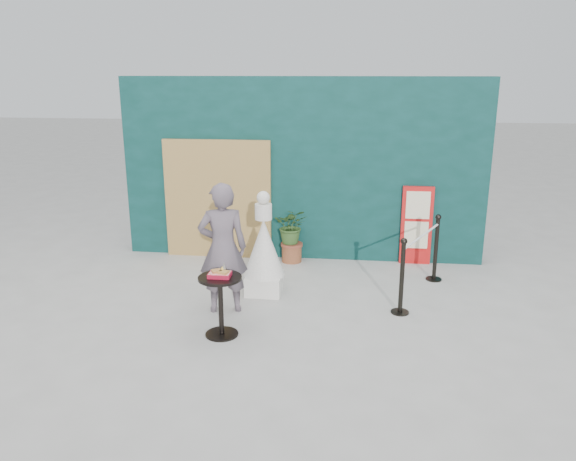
% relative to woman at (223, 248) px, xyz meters
% --- Properties ---
extents(ground, '(60.00, 60.00, 0.00)m').
position_rel_woman_xyz_m(ground, '(0.79, -0.73, -0.87)').
color(ground, '#ADAAA5').
rests_on(ground, ground).
extents(back_wall, '(6.00, 0.30, 3.00)m').
position_rel_woman_xyz_m(back_wall, '(0.79, 2.42, 0.63)').
color(back_wall, '#0A2F2B').
rests_on(back_wall, ground).
extents(bamboo_fence, '(1.80, 0.08, 2.00)m').
position_rel_woman_xyz_m(bamboo_fence, '(-0.61, 2.21, 0.13)').
color(bamboo_fence, tan).
rests_on(bamboo_fence, ground).
extents(woman, '(0.71, 0.56, 1.74)m').
position_rel_woman_xyz_m(woman, '(0.00, 0.00, 0.00)').
color(woman, '#60525C').
rests_on(woman, ground).
extents(menu_board, '(0.50, 0.07, 1.30)m').
position_rel_woman_xyz_m(menu_board, '(2.69, 2.23, -0.22)').
color(menu_board, red).
rests_on(menu_board, ground).
extents(statue, '(0.58, 0.58, 1.49)m').
position_rel_woman_xyz_m(statue, '(0.43, 0.67, -0.26)').
color(statue, white).
rests_on(statue, ground).
extents(cafe_table, '(0.52, 0.52, 0.75)m').
position_rel_woman_xyz_m(cafe_table, '(0.13, -0.72, -0.37)').
color(cafe_table, black).
rests_on(cafe_table, ground).
extents(food_basket, '(0.26, 0.19, 0.11)m').
position_rel_woman_xyz_m(food_basket, '(0.13, -0.72, -0.08)').
color(food_basket, '#B51330').
rests_on(food_basket, cafe_table).
extents(planter, '(0.54, 0.47, 0.92)m').
position_rel_woman_xyz_m(planter, '(0.66, 2.08, -0.33)').
color(planter, brown).
rests_on(planter, ground).
extents(stanchion_barrier, '(0.84, 1.54, 1.03)m').
position_rel_woman_xyz_m(stanchion_barrier, '(2.62, 0.84, -0.37)').
color(stanchion_barrier, black).
rests_on(stanchion_barrier, ground).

